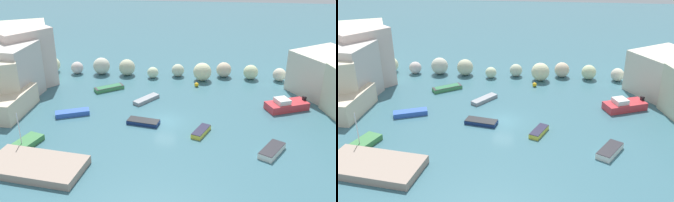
{
  "view_description": "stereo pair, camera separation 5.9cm",
  "coord_description": "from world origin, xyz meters",
  "views": [
    {
      "loc": [
        4.56,
        -41.99,
        22.09
      ],
      "look_at": [
        0.0,
        3.79,
        1.0
      ],
      "focal_mm": 41.74,
      "sensor_mm": 36.0,
      "label": 1
    },
    {
      "loc": [
        4.62,
        -41.99,
        22.09
      ],
      "look_at": [
        0.0,
        3.79,
        1.0
      ],
      "focal_mm": 41.74,
      "sensor_mm": 36.0,
      "label": 2
    }
  ],
  "objects": [
    {
      "name": "cove_water",
      "position": [
        0.0,
        0.0,
        0.0
      ],
      "size": [
        160.0,
        160.0,
        0.0
      ],
      "primitive_type": "plane",
      "color": "#3C6B78",
      "rests_on": "ground"
    },
    {
      "name": "rock_breakwater",
      "position": [
        -2.51,
        15.18,
        1.19
      ],
      "size": [
        38.01,
        4.42,
        2.75
      ],
      "color": "beige",
      "rests_on": "ground"
    },
    {
      "name": "stone_dock",
      "position": [
        -11.49,
        -11.4,
        0.41
      ],
      "size": [
        10.07,
        6.2,
        0.82
      ],
      "primitive_type": "cube",
      "rotation": [
        0.0,
        0.0,
        -0.14
      ],
      "color": "tan",
      "rests_on": "ground"
    },
    {
      "name": "channel_buoy",
      "position": [
        3.47,
        11.46,
        0.32
      ],
      "size": [
        0.64,
        0.64,
        0.64
      ],
      "primitive_type": "sphere",
      "color": "gold",
      "rests_on": "cove_water"
    },
    {
      "name": "moored_boat_0",
      "position": [
        -3.15,
        5.72,
        0.24
      ],
      "size": [
        3.29,
        3.93,
        0.48
      ],
      "rotation": [
        0.0,
        0.0,
        4.08
      ],
      "color": "gray",
      "rests_on": "cove_water"
    },
    {
      "name": "moored_boat_1",
      "position": [
        -14.57,
        -7.74,
        0.33
      ],
      "size": [
        3.35,
        5.34,
        4.23
      ],
      "rotation": [
        0.0,
        0.0,
        1.25
      ],
      "color": "#3C7F44",
      "rests_on": "cove_water"
    },
    {
      "name": "moored_boat_2",
      "position": [
        -2.52,
        -0.9,
        0.26
      ],
      "size": [
        4.05,
        2.18,
        0.51
      ],
      "rotation": [
        0.0,
        0.0,
        2.95
      ],
      "color": "navy",
      "rests_on": "cove_water"
    },
    {
      "name": "moored_boat_3",
      "position": [
        -11.75,
        0.51,
        0.31
      ],
      "size": [
        4.34,
        2.76,
        0.61
      ],
      "rotation": [
        0.0,
        0.0,
        3.52
      ],
      "color": "blue",
      "rests_on": "cove_water"
    },
    {
      "name": "moored_boat_4",
      "position": [
        11.94,
        -6.1,
        0.34
      ],
      "size": [
        3.26,
        4.01,
        0.67
      ],
      "rotation": [
        0.0,
        0.0,
        4.17
      ],
      "color": "white",
      "rests_on": "cove_water"
    },
    {
      "name": "moored_boat_5",
      "position": [
        15.26,
        4.93,
        0.59
      ],
      "size": [
        5.85,
        4.23,
        1.59
      ],
      "rotation": [
        0.0,
        0.0,
        3.54
      ],
      "color": "#D0343B",
      "rests_on": "cove_water"
    },
    {
      "name": "moored_boat_6",
      "position": [
        -9.08,
        8.95,
        0.3
      ],
      "size": [
        4.21,
        3.48,
        0.57
      ],
      "rotation": [
        0.0,
        0.0,
        3.74
      ],
      "color": "#3F884D",
      "rests_on": "cove_water"
    },
    {
      "name": "moored_boat_7",
      "position": [
        4.45,
        -2.64,
        0.29
      ],
      "size": [
        2.28,
        3.35,
        0.57
      ],
      "rotation": [
        0.0,
        0.0,
        1.17
      ],
      "color": "yellow",
      "rests_on": "cove_water"
    }
  ]
}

